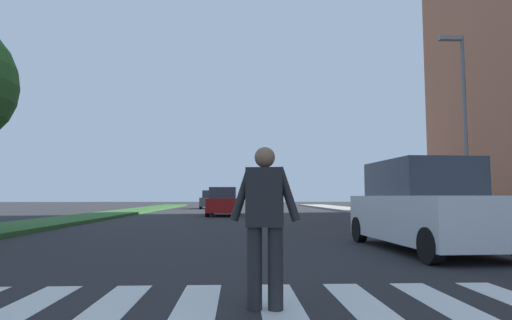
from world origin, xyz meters
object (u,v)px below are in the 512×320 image
at_px(suv_crossing, 424,207).
at_px(sedan_midblock, 223,203).
at_px(sedan_distant, 212,200).
at_px(pedestrian_performer, 265,219).
at_px(street_lamp_right, 462,110).

distance_m(suv_crossing, sedan_midblock, 17.85).
bearing_deg(sedan_midblock, sedan_distant, 95.85).
bearing_deg(pedestrian_performer, sedan_midblock, 93.02).
xyz_separation_m(street_lamp_right, pedestrian_performer, (-8.68, -12.05, -3.66)).
distance_m(pedestrian_performer, sedan_midblock, 21.96).
xyz_separation_m(pedestrian_performer, sedan_midblock, (-1.16, 21.93, -0.14)).
distance_m(street_lamp_right, suv_crossing, 9.48).
relative_size(pedestrian_performer, sedan_distant, 0.36).
xyz_separation_m(sedan_midblock, sedan_distant, (-1.62, 15.78, 0.01)).
xyz_separation_m(street_lamp_right, sedan_distant, (-11.45, 25.67, -3.79)).
relative_size(street_lamp_right, pedestrian_performer, 4.44).
bearing_deg(sedan_midblock, street_lamp_right, -45.15).
bearing_deg(street_lamp_right, suv_crossing, -123.84).
bearing_deg(suv_crossing, pedestrian_performer, -128.53).
bearing_deg(suv_crossing, sedan_midblock, 106.16).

